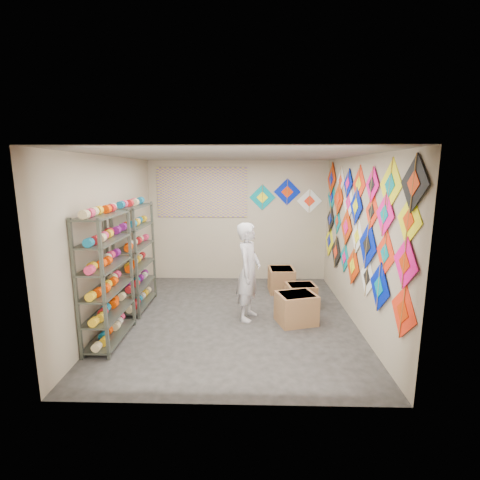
{
  "coord_description": "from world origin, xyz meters",
  "views": [
    {
      "loc": [
        0.25,
        -5.56,
        2.45
      ],
      "look_at": [
        0.1,
        0.3,
        1.3
      ],
      "focal_mm": 26.0,
      "sensor_mm": 36.0,
      "label": 1
    }
  ],
  "objects_px": {
    "shelf_rack_back": "(136,257)",
    "shelf_rack_front": "(107,279)",
    "carton_c": "(281,280)",
    "carton_a": "(296,308)",
    "carton_b": "(301,295)",
    "shopkeeper": "(249,272)"
  },
  "relations": [
    {
      "from": "shopkeeper",
      "to": "carton_c",
      "type": "relative_size",
      "value": 2.92
    },
    {
      "from": "shopkeeper",
      "to": "carton_a",
      "type": "height_order",
      "value": "shopkeeper"
    },
    {
      "from": "shelf_rack_front",
      "to": "shelf_rack_back",
      "type": "xyz_separation_m",
      "value": [
        0.0,
        1.3,
        0.0
      ]
    },
    {
      "from": "shelf_rack_back",
      "to": "shopkeeper",
      "type": "relative_size",
      "value": 1.16
    },
    {
      "from": "shelf_rack_front",
      "to": "shopkeeper",
      "type": "distance_m",
      "value": 2.21
    },
    {
      "from": "shelf_rack_front",
      "to": "carton_c",
      "type": "relative_size",
      "value": 3.38
    },
    {
      "from": "shopkeeper",
      "to": "carton_a",
      "type": "bearing_deg",
      "value": -85.38
    },
    {
      "from": "shopkeeper",
      "to": "carton_b",
      "type": "height_order",
      "value": "shopkeeper"
    },
    {
      "from": "carton_b",
      "to": "carton_c",
      "type": "relative_size",
      "value": 0.92
    },
    {
      "from": "shelf_rack_back",
      "to": "carton_b",
      "type": "distance_m",
      "value": 3.09
    },
    {
      "from": "shelf_rack_front",
      "to": "shelf_rack_back",
      "type": "relative_size",
      "value": 1.0
    },
    {
      "from": "shelf_rack_front",
      "to": "shelf_rack_back",
      "type": "height_order",
      "value": "same"
    },
    {
      "from": "shelf_rack_back",
      "to": "carton_c",
      "type": "relative_size",
      "value": 3.38
    },
    {
      "from": "carton_a",
      "to": "carton_c",
      "type": "relative_size",
      "value": 1.07
    },
    {
      "from": "shelf_rack_back",
      "to": "carton_c",
      "type": "distance_m",
      "value": 2.96
    },
    {
      "from": "carton_b",
      "to": "carton_c",
      "type": "bearing_deg",
      "value": 101.68
    },
    {
      "from": "shelf_rack_back",
      "to": "shopkeeper",
      "type": "height_order",
      "value": "shelf_rack_back"
    },
    {
      "from": "shelf_rack_front",
      "to": "shopkeeper",
      "type": "relative_size",
      "value": 1.16
    },
    {
      "from": "shelf_rack_back",
      "to": "carton_b",
      "type": "relative_size",
      "value": 3.69
    },
    {
      "from": "carton_c",
      "to": "carton_b",
      "type": "bearing_deg",
      "value": -73.93
    },
    {
      "from": "shelf_rack_back",
      "to": "shelf_rack_front",
      "type": "bearing_deg",
      "value": -90.0
    },
    {
      "from": "carton_b",
      "to": "carton_c",
      "type": "height_order",
      "value": "carton_c"
    }
  ]
}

